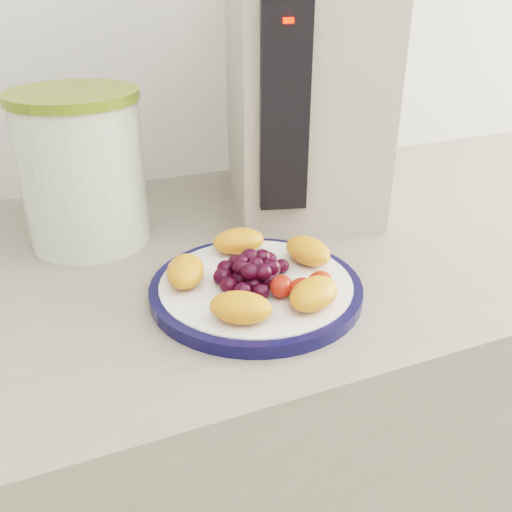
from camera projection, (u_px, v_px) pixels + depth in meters
name	position (u px, v px, depth m)	size (l,w,h in m)	color
counter	(249.00, 481.00, 0.97)	(3.50, 0.60, 0.90)	gray
cabinet_face	(249.00, 494.00, 0.98)	(3.48, 0.58, 0.84)	olive
plate_rim	(256.00, 289.00, 0.64)	(0.24, 0.24, 0.01)	#0D0F3A
plate_face	(256.00, 289.00, 0.64)	(0.22, 0.22, 0.02)	white
canister	(83.00, 174.00, 0.73)	(0.16, 0.16, 0.19)	#426416
canister_lid	(72.00, 95.00, 0.69)	(0.16, 0.16, 0.01)	olive
appliance_body	(302.00, 88.00, 0.83)	(0.20, 0.28, 0.35)	#B5AA99
appliance_panel	(285.00, 108.00, 0.69)	(0.06, 0.02, 0.26)	black
appliance_led	(288.00, 20.00, 0.64)	(0.01, 0.01, 0.01)	#FF0C05
fruit_plate	(261.00, 273.00, 0.63)	(0.21, 0.20, 0.03)	orange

